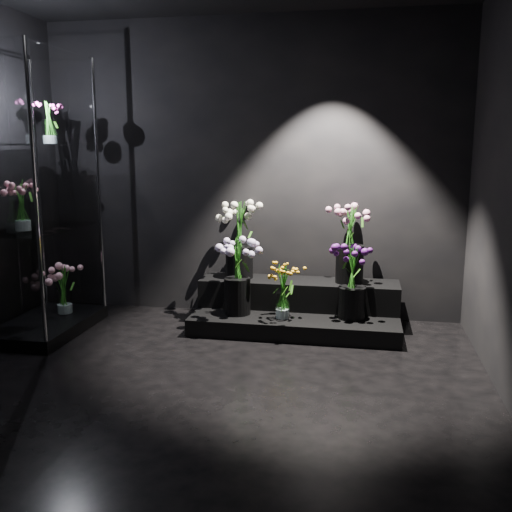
# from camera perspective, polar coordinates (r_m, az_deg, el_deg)

# --- Properties ---
(floor) EXTENTS (4.00, 4.00, 0.00)m
(floor) POSITION_cam_1_polar(r_m,az_deg,el_deg) (3.87, -6.58, -13.82)
(floor) COLOR black
(floor) RESTS_ON ground
(wall_back) EXTENTS (4.00, 0.00, 4.00)m
(wall_back) POSITION_cam_1_polar(r_m,az_deg,el_deg) (5.47, -0.64, 8.61)
(wall_back) COLOR black
(wall_back) RESTS_ON floor
(display_riser) EXTENTS (1.82, 0.81, 0.40)m
(display_riser) POSITION_cam_1_polar(r_m,az_deg,el_deg) (5.23, 4.13, -5.23)
(display_riser) COLOR black
(display_riser) RESTS_ON floor
(display_case) EXTENTS (0.65, 1.09, 2.39)m
(display_case) POSITION_cam_1_polar(r_m,az_deg,el_deg) (5.21, -21.01, 5.56)
(display_case) COLOR black
(display_case) RESTS_ON floor
(bouquet_orange_bells) EXTENTS (0.34, 0.34, 0.48)m
(bouquet_orange_bells) POSITION_cam_1_polar(r_m,az_deg,el_deg) (4.91, 2.69, -3.37)
(bouquet_orange_bells) COLOR white
(bouquet_orange_bells) RESTS_ON display_riser
(bouquet_lilac) EXTENTS (0.44, 0.44, 0.66)m
(bouquet_lilac) POSITION_cam_1_polar(r_m,az_deg,el_deg) (5.01, -1.89, -1.48)
(bouquet_lilac) COLOR black
(bouquet_lilac) RESTS_ON display_riser
(bouquet_purple) EXTENTS (0.30, 0.30, 0.65)m
(bouquet_purple) POSITION_cam_1_polar(r_m,az_deg,el_deg) (4.96, 9.62, -2.25)
(bouquet_purple) COLOR black
(bouquet_purple) RESTS_ON display_riser
(bouquet_cream_roses) EXTENTS (0.47, 0.47, 0.72)m
(bouquet_cream_roses) POSITION_cam_1_polar(r_m,az_deg,el_deg) (5.29, -1.69, 2.19)
(bouquet_cream_roses) COLOR black
(bouquet_cream_roses) RESTS_ON display_riser
(bouquet_pink_roses) EXTENTS (0.49, 0.49, 0.71)m
(bouquet_pink_roses) POSITION_cam_1_polar(r_m,az_deg,el_deg) (5.16, 9.41, 1.81)
(bouquet_pink_roses) COLOR black
(bouquet_pink_roses) RESTS_ON display_riser
(bouquet_case_pink) EXTENTS (0.32, 0.32, 0.41)m
(bouquet_case_pink) POSITION_cam_1_polar(r_m,az_deg,el_deg) (5.08, -22.40, 4.84)
(bouquet_case_pink) COLOR white
(bouquet_case_pink) RESTS_ON display_case
(bouquet_case_magenta) EXTENTS (0.21, 0.21, 0.37)m
(bouquet_case_magenta) POSITION_cam_1_polar(r_m,az_deg,el_deg) (5.33, -20.00, 12.51)
(bouquet_case_magenta) COLOR white
(bouquet_case_magenta) RESTS_ON display_case
(bouquet_case_base_pink) EXTENTS (0.44, 0.44, 0.44)m
(bouquet_case_base_pink) POSITION_cam_1_polar(r_m,az_deg,el_deg) (5.50, -18.68, -3.08)
(bouquet_case_base_pink) COLOR white
(bouquet_case_base_pink) RESTS_ON display_case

